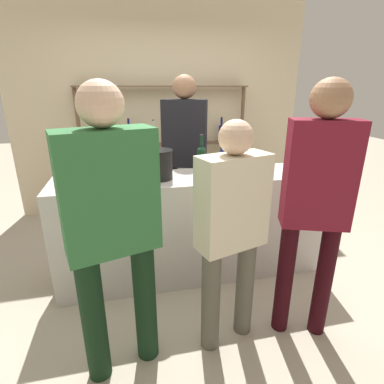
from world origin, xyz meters
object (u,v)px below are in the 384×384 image
object	(u,v)px
counter_bottle_2	(225,155)
customer_right	(316,196)
counter_bottle_1	(119,165)
cork_jar	(220,167)
customer_left	(112,222)
counter_bottle_0	(201,160)
customer_center	(232,224)
server_behind_counter	(185,148)
ice_bucket	(159,164)

from	to	relation	value
counter_bottle_2	customer_right	bearing A→B (deg)	-75.66
counter_bottle_1	cork_jar	xyz separation A→B (m)	(0.88, 0.03, -0.07)
customer_left	customer_right	distance (m)	1.26
counter_bottle_0	counter_bottle_2	world-z (taller)	counter_bottle_2
cork_jar	counter_bottle_1	bearing A→B (deg)	-177.77
customer_center	server_behind_counter	xyz separation A→B (m)	(0.01, 1.54, 0.18)
counter_bottle_1	server_behind_counter	size ratio (longest dim) A/B	0.19
cork_jar	server_behind_counter	size ratio (longest dim) A/B	0.07
customer_center	customer_right	bearing A→B (deg)	-110.92
cork_jar	customer_center	size ratio (longest dim) A/B	0.08
counter_bottle_2	counter_bottle_0	bearing A→B (deg)	-152.70
ice_bucket	counter_bottle_0	bearing A→B (deg)	3.64
counter_bottle_1	counter_bottle_0	bearing A→B (deg)	0.69
counter_bottle_2	server_behind_counter	bearing A→B (deg)	116.13
cork_jar	server_behind_counter	world-z (taller)	server_behind_counter
customer_center	cork_jar	bearing A→B (deg)	-29.48
customer_left	ice_bucket	bearing A→B (deg)	-38.13
server_behind_counter	counter_bottle_2	bearing A→B (deg)	45.98
counter_bottle_1	server_behind_counter	distance (m)	0.97
ice_bucket	customer_center	xyz separation A→B (m)	(0.35, -0.83, -0.20)
ice_bucket	counter_bottle_2	bearing A→B (deg)	14.00
counter_bottle_1	cork_jar	bearing A→B (deg)	2.23
counter_bottle_0	ice_bucket	bearing A→B (deg)	-176.36
cork_jar	customer_left	distance (m)	1.32
counter_bottle_0	counter_bottle_2	size ratio (longest dim) A/B	0.99
counter_bottle_0	customer_left	bearing A→B (deg)	-128.67
ice_bucket	customer_left	distance (m)	0.97
counter_bottle_0	counter_bottle_1	distance (m)	0.70
ice_bucket	customer_right	bearing A→B (deg)	-44.45
counter_bottle_0	server_behind_counter	bearing A→B (deg)	90.91
counter_bottle_1	customer_right	xyz separation A→B (m)	(1.22, -0.89, -0.05)
counter_bottle_1	counter_bottle_2	world-z (taller)	counter_bottle_2
server_behind_counter	cork_jar	bearing A→B (deg)	36.14
customer_center	customer_right	distance (m)	0.57
counter_bottle_0	cork_jar	xyz separation A→B (m)	(0.18, 0.03, -0.08)
server_behind_counter	ice_bucket	bearing A→B (deg)	-7.18
ice_bucket	customer_center	world-z (taller)	customer_center
customer_center	server_behind_counter	bearing A→B (deg)	-16.99
counter_bottle_1	customer_center	distance (m)	1.11
customer_left	server_behind_counter	xyz separation A→B (m)	(0.73, 1.60, 0.06)
counter_bottle_1	customer_right	world-z (taller)	customer_right
counter_bottle_1	ice_bucket	distance (m)	0.33
counter_bottle_0	customer_right	bearing A→B (deg)	-59.86
counter_bottle_2	ice_bucket	size ratio (longest dim) A/B	1.46
counter_bottle_1	customer_center	world-z (taller)	customer_center
customer_center	ice_bucket	bearing A→B (deg)	6.10
cork_jar	server_behind_counter	bearing A→B (deg)	106.29
ice_bucket	server_behind_counter	xyz separation A→B (m)	(0.36, 0.70, -0.02)
counter_bottle_2	server_behind_counter	world-z (taller)	server_behind_counter
customer_right	customer_center	bearing A→B (deg)	104.97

